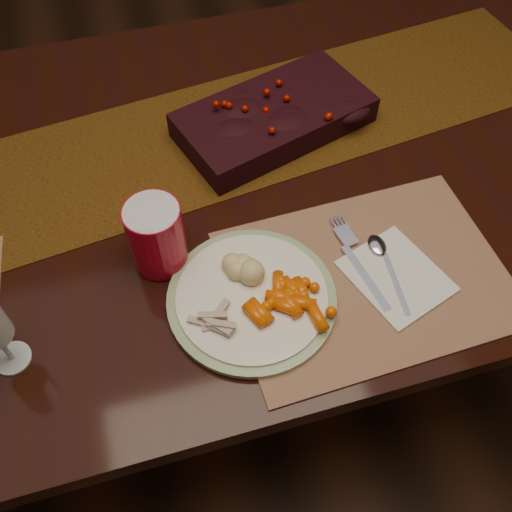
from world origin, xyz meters
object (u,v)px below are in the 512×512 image
object	(u,v)px
baby_carrots	(282,303)
placemat_main	(367,277)
mashed_potatoes	(244,266)
napkin	(396,276)
dinner_plate	(252,298)
turkey_shreds	(213,322)
centerpiece	(274,114)
dining_table	(236,275)
red_cup	(156,236)

from	to	relation	value
baby_carrots	placemat_main	bearing A→B (deg)	8.74
mashed_potatoes	napkin	size ratio (longest dim) A/B	0.48
placemat_main	dinner_plate	distance (m)	0.20
dinner_plate	baby_carrots	distance (m)	0.05
napkin	baby_carrots	bearing A→B (deg)	164.32
turkey_shreds	mashed_potatoes	bearing A→B (deg)	48.38
centerpiece	turkey_shreds	bearing A→B (deg)	-118.49
turkey_shreds	napkin	distance (m)	0.31
dining_table	placemat_main	distance (m)	0.51
dinner_plate	napkin	world-z (taller)	dinner_plate
baby_carrots	turkey_shreds	xyz separation A→B (m)	(-0.11, -0.00, -0.00)
centerpiece	placemat_main	bearing A→B (deg)	-83.47
placemat_main	baby_carrots	xyz separation A→B (m)	(-0.16, -0.02, 0.03)
centerpiece	mashed_potatoes	bearing A→B (deg)	-114.74
napkin	turkey_shreds	bearing A→B (deg)	163.57
placemat_main	mashed_potatoes	world-z (taller)	mashed_potatoes
centerpiece	red_cup	bearing A→B (deg)	-137.20
dinner_plate	turkey_shreds	world-z (taller)	turkey_shreds
baby_carrots	mashed_potatoes	xyz separation A→B (m)	(-0.04, 0.08, 0.01)
napkin	dining_table	bearing A→B (deg)	103.54
placemat_main	turkey_shreds	world-z (taller)	turkey_shreds
red_cup	turkey_shreds	bearing A→B (deg)	-70.76
dinner_plate	mashed_potatoes	size ratio (longest dim) A/B	3.61
centerpiece	placemat_main	distance (m)	0.39
placemat_main	mashed_potatoes	distance (m)	0.21
mashed_potatoes	red_cup	world-z (taller)	red_cup
dining_table	turkey_shreds	xyz separation A→B (m)	(-0.11, -0.33, 0.40)
centerpiece	napkin	bearing A→B (deg)	-77.43
turkey_shreds	centerpiece	bearing A→B (deg)	61.51
turkey_shreds	napkin	size ratio (longest dim) A/B	0.45
dining_table	centerpiece	distance (m)	0.44
red_cup	napkin	bearing A→B (deg)	-21.42
mashed_potatoes	baby_carrots	bearing A→B (deg)	-62.41
baby_carrots	napkin	world-z (taller)	baby_carrots
baby_carrots	turkey_shreds	distance (m)	0.11
dining_table	turkey_shreds	bearing A→B (deg)	-108.67
dinner_plate	turkey_shreds	distance (m)	0.08
centerpiece	red_cup	xyz separation A→B (m)	(-0.28, -0.26, 0.03)
dining_table	centerpiece	bearing A→B (deg)	35.55
centerpiece	napkin	size ratio (longest dim) A/B	2.36
turkey_shreds	red_cup	bearing A→B (deg)	109.24
dinner_plate	mashed_potatoes	world-z (taller)	mashed_potatoes
red_cup	mashed_potatoes	bearing A→B (deg)	-31.41
centerpiece	napkin	distance (m)	0.41
dinner_plate	mashed_potatoes	xyz separation A→B (m)	(-0.00, 0.04, 0.03)
dinner_plate	napkin	xyz separation A→B (m)	(0.24, -0.02, -0.00)
baby_carrots	mashed_potatoes	size ratio (longest dim) A/B	1.45
dining_table	baby_carrots	distance (m)	0.52
dinner_plate	baby_carrots	world-z (taller)	baby_carrots
dinner_plate	dining_table	bearing A→B (deg)	82.08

